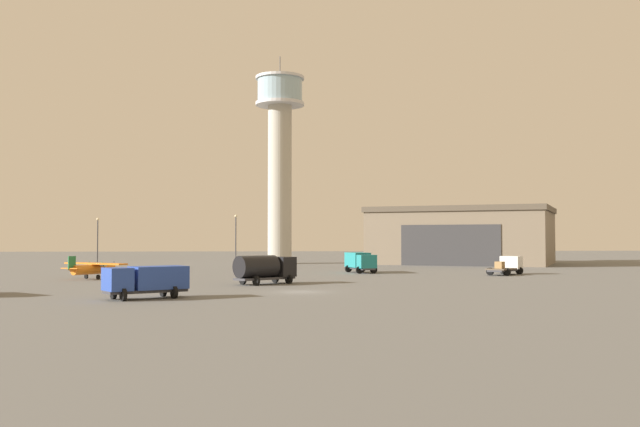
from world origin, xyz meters
TOP-DOWN VIEW (x-y plane):
  - ground_plane at (0.00, 0.00)m, footprint 400.00×400.00m
  - control_tower at (0.16, 71.14)m, footprint 9.42×9.42m
  - hangar at (35.01, 67.10)m, footprint 40.04×36.47m
  - airplane_orange at (-23.40, 21.95)m, footprint 8.40×7.25m
  - truck_box_teal at (10.38, 34.19)m, footprint 4.06×6.93m
  - truck_flatbed_white at (29.25, 27.56)m, footprint 6.45×6.84m
  - truck_fuel_tanker_black at (-3.17, 10.69)m, footprint 6.77×5.96m
  - truck_box_blue at (-12.68, -6.06)m, footprint 6.76×5.38m
  - light_post_west at (-30.27, 54.43)m, footprint 0.44×0.44m
  - light_post_east at (-7.48, 48.81)m, footprint 0.44×0.44m

SIDE VIEW (x-z plane):
  - ground_plane at x=0.00m, z-range 0.00..0.00m
  - truck_flatbed_white at x=29.25m, z-range -0.02..2.41m
  - airplane_orange at x=-23.40m, z-range -0.09..2.69m
  - truck_box_blue at x=-12.68m, z-range 0.23..2.79m
  - truck_box_teal at x=10.38m, z-range 0.20..3.01m
  - truck_fuel_tanker_black at x=-3.17m, z-range 0.20..3.24m
  - light_post_west at x=-30.27m, z-range 0.82..9.03m
  - light_post_east at x=-7.48m, z-range 0.83..9.43m
  - hangar at x=35.01m, z-range 0.02..10.66m
  - control_tower at x=0.16m, z-range 2.52..42.70m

